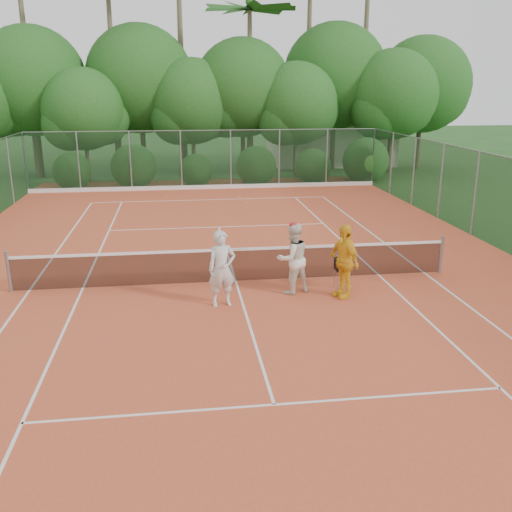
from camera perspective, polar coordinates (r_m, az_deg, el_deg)
The scene contains 14 objects.
ground at distance 15.78m, azimuth -2.04°, elevation -2.64°, with size 120.00×120.00×0.00m, color #1F4819.
clay_court at distance 15.77m, azimuth -2.04°, elevation -2.61°, with size 18.00×36.00×0.02m, color #CC532F.
club_building at distance 40.37m, azimuth 7.40°, elevation 11.26°, with size 8.00×5.00×3.00m, color beige.
tennis_net at distance 15.61m, azimuth -2.06°, elevation -0.80°, with size 11.97×0.10×1.10m.
player_white at distance 13.83m, azimuth -3.44°, elevation -1.27°, with size 0.69×0.45×1.88m, color silver.
player_center_grp at distance 14.70m, azimuth 3.69°, elevation -0.22°, with size 1.09×0.97×1.89m.
player_yellow at distance 14.54m, azimuth 8.80°, elevation -0.50°, with size 1.12×0.46×1.91m, color yellow.
ball_hopper at distance 15.18m, azimuth 8.65°, elevation -0.91°, with size 0.36×0.36×0.83m.
stray_ball_a at distance 27.58m, azimuth -1.67°, elevation 5.88°, with size 0.07×0.07×0.07m, color yellow.
stray_ball_b at distance 28.57m, azimuth -9.06°, elevation 6.06°, with size 0.07×0.07×0.07m, color yellow.
stray_ball_c at distance 26.29m, azimuth -0.97°, elevation 5.35°, with size 0.07×0.07×0.07m, color #BDE134.
court_markings at distance 15.77m, azimuth -2.04°, elevation -2.57°, with size 11.03×23.83×0.01m.
fence_back at distance 30.08m, azimuth -5.02°, elevation 9.56°, with size 18.07×0.07×3.00m.
tropical_treeline at distance 35.16m, azimuth -3.20°, elevation 16.49°, with size 32.10×8.49×15.03m.
Camera 1 is at (-1.46, -14.82, 5.22)m, focal length 40.00 mm.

